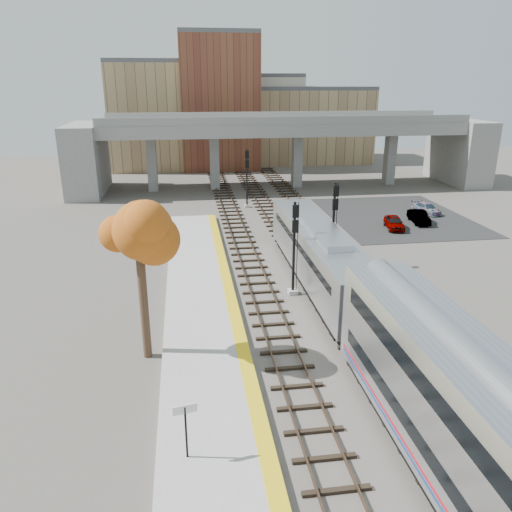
{
  "coord_description": "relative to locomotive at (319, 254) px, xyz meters",
  "views": [
    {
      "loc": [
        -7.93,
        -20.41,
        13.59
      ],
      "look_at": [
        -3.46,
        10.65,
        2.5
      ],
      "focal_mm": 35.0,
      "sensor_mm": 36.0,
      "label": 1
    }
  ],
  "objects": [
    {
      "name": "ground",
      "position": [
        -1.0,
        -11.16,
        -2.28
      ],
      "size": [
        160.0,
        160.0,
        0.0
      ],
      "primitive_type": "plane",
      "color": "#47423D",
      "rests_on": "ground"
    },
    {
      "name": "car_c",
      "position": [
        16.68,
        17.47,
        -1.7
      ],
      "size": [
        2.33,
        3.98,
        1.08
      ],
      "primitive_type": "imported",
      "rotation": [
        0.0,
        0.0,
        0.23
      ],
      "color": "#99999E",
      "rests_on": "parking_lot"
    },
    {
      "name": "signal_mast_far",
      "position": [
        -2.1,
        22.97,
        0.84
      ],
      "size": [
        0.6,
        0.64,
        6.5
      ],
      "color": "#9E9E99",
      "rests_on": "ground"
    },
    {
      "name": "tracks",
      "position": [
        -0.07,
        1.34,
        -2.2
      ],
      "size": [
        10.7,
        95.0,
        0.25
      ],
      "color": "black",
      "rests_on": "ground"
    },
    {
      "name": "station_sign",
      "position": [
        -9.32,
        -16.36,
        -0.3
      ],
      "size": [
        0.89,
        0.22,
        2.27
      ],
      "rotation": [
        0.0,
        0.0,
        0.19
      ],
      "color": "black",
      "rests_on": "platform"
    },
    {
      "name": "buildings_far",
      "position": [
        0.26,
        55.41,
        5.6
      ],
      "size": [
        43.0,
        21.0,
        20.6
      ],
      "color": "tan",
      "rests_on": "ground"
    },
    {
      "name": "platform",
      "position": [
        -8.25,
        -11.16,
        -2.1
      ],
      "size": [
        4.5,
        60.0,
        0.35
      ],
      "primitive_type": "cube",
      "color": "#9E9E99",
      "rests_on": "ground"
    },
    {
      "name": "parking_lot",
      "position": [
        13.0,
        16.84,
        -2.26
      ],
      "size": [
        14.0,
        18.0,
        0.04
      ],
      "primitive_type": "cube",
      "color": "black",
      "rests_on": "ground"
    },
    {
      "name": "signal_mast_near",
      "position": [
        -2.1,
        -1.52,
        0.72
      ],
      "size": [
        0.6,
        0.64,
        6.33
      ],
      "color": "#9E9E99",
      "rests_on": "ground"
    },
    {
      "name": "locomotive",
      "position": [
        0.0,
        0.0,
        0.0
      ],
      "size": [
        3.02,
        19.05,
        4.1
      ],
      "color": "#A8AAB2",
      "rests_on": "ground"
    },
    {
      "name": "overpass",
      "position": [
        3.92,
        33.84,
        3.53
      ],
      "size": [
        54.0,
        12.0,
        9.5
      ],
      "color": "slate",
      "rests_on": "ground"
    },
    {
      "name": "car_a",
      "position": [
        10.82,
        12.32,
        -1.61
      ],
      "size": [
        2.12,
        3.91,
        1.26
      ],
      "primitive_type": "imported",
      "rotation": [
        0.0,
        0.0,
        -0.18
      ],
      "color": "#99999E",
      "rests_on": "parking_lot"
    },
    {
      "name": "tree",
      "position": [
        -11.26,
        -8.23,
        4.47
      ],
      "size": [
        3.6,
        3.6,
        9.09
      ],
      "color": "#382619",
      "rests_on": "ground"
    },
    {
      "name": "yellow_strip",
      "position": [
        -6.35,
        -11.16,
        -1.92
      ],
      "size": [
        0.7,
        60.0,
        0.01
      ],
      "primitive_type": "cube",
      "color": "yellow",
      "rests_on": "platform"
    },
    {
      "name": "signal_mast_mid",
      "position": [
        2.0,
        3.39,
        0.83
      ],
      "size": [
        0.6,
        0.64,
        6.49
      ],
      "color": "#9E9E99",
      "rests_on": "ground"
    },
    {
      "name": "car_b",
      "position": [
        14.1,
        13.91,
        -1.6
      ],
      "size": [
        1.83,
        3.98,
        1.27
      ],
      "primitive_type": "imported",
      "rotation": [
        0.0,
        0.0,
        -0.13
      ],
      "color": "#99999E",
      "rests_on": "parking_lot"
    }
  ]
}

